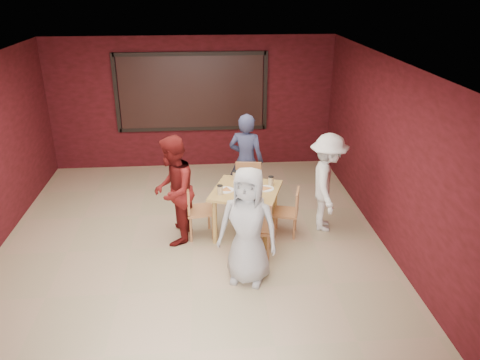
{
  "coord_description": "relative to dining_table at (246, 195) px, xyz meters",
  "views": [
    {
      "loc": [
        0.22,
        -6.33,
        3.87
      ],
      "look_at": [
        0.77,
        0.34,
        0.96
      ],
      "focal_mm": 35.0,
      "sensor_mm": 36.0,
      "label": 1
    }
  ],
  "objects": [
    {
      "name": "diner_front",
      "position": [
        -0.09,
        -1.25,
        0.14
      ],
      "size": [
        0.94,
        0.77,
        1.66
      ],
      "primitive_type": "imported",
      "rotation": [
        0.0,
        0.0,
        -0.34
      ],
      "color": "#B0B0B0",
      "rests_on": "floor"
    },
    {
      "name": "floor",
      "position": [
        -0.86,
        -0.34,
        -0.69
      ],
      "size": [
        7.0,
        7.0,
        0.0
      ],
      "primitive_type": "plane",
      "color": "tan",
      "rests_on": "ground"
    },
    {
      "name": "chair_right",
      "position": [
        0.71,
        -0.08,
        -0.24
      ],
      "size": [
        0.47,
        0.47,
        0.79
      ],
      "color": "tan",
      "rests_on": "floor"
    },
    {
      "name": "chair_front",
      "position": [
        0.09,
        -0.72,
        -0.16
      ],
      "size": [
        0.53,
        0.53,
        0.94
      ],
      "color": "tan",
      "rests_on": "floor"
    },
    {
      "name": "diner_left",
      "position": [
        -1.13,
        -0.1,
        0.17
      ],
      "size": [
        0.77,
        0.93,
        1.73
      ],
      "primitive_type": "imported",
      "rotation": [
        0.0,
        0.0,
        -1.72
      ],
      "color": "maroon",
      "rests_on": "floor"
    },
    {
      "name": "window_blinds",
      "position": [
        -0.86,
        3.11,
        0.96
      ],
      "size": [
        3.0,
        0.02,
        1.5
      ],
      "primitive_type": "cube",
      "color": "black"
    },
    {
      "name": "chair_back",
      "position": [
        0.1,
        0.71,
        -0.17
      ],
      "size": [
        0.5,
        0.5,
        0.93
      ],
      "color": "tan",
      "rests_on": "floor"
    },
    {
      "name": "dining_table",
      "position": [
        0.0,
        0.0,
        0.0
      ],
      "size": [
        1.27,
        1.27,
        0.95
      ],
      "color": "tan",
      "rests_on": "floor"
    },
    {
      "name": "diner_right",
      "position": [
        1.33,
        0.1,
        0.13
      ],
      "size": [
        0.8,
        1.15,
        1.64
      ],
      "primitive_type": "imported",
      "rotation": [
        0.0,
        0.0,
        1.38
      ],
      "color": "white",
      "rests_on": "floor"
    },
    {
      "name": "diner_back",
      "position": [
        0.1,
        1.06,
        0.17
      ],
      "size": [
        0.74,
        0.62,
        1.73
      ],
      "primitive_type": "imported",
      "rotation": [
        0.0,
        0.0,
        2.76
      ],
      "color": "#313658",
      "rests_on": "floor"
    },
    {
      "name": "chair_left",
      "position": [
        -0.82,
        -0.0,
        -0.18
      ],
      "size": [
        0.5,
        0.5,
        0.91
      ],
      "color": "tan",
      "rests_on": "floor"
    }
  ]
}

